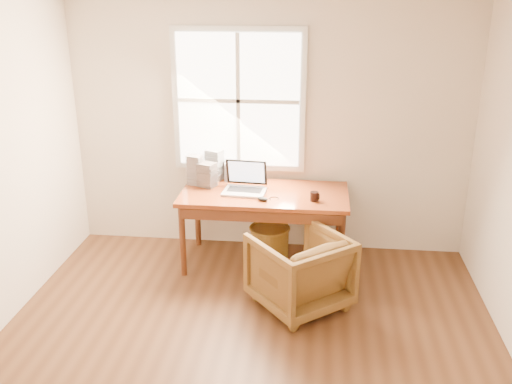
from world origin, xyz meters
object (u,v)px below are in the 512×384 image
(wicker_stool, at_px, (269,245))
(coffee_mug, at_px, (314,196))
(desk, at_px, (264,194))
(laptop, at_px, (244,177))
(cd_stack_a, at_px, (215,165))
(armchair, at_px, (300,271))

(wicker_stool, relative_size, coffee_mug, 4.31)
(desk, relative_size, coffee_mug, 18.34)
(desk, height_order, laptop, laptop)
(cd_stack_a, bearing_deg, laptop, -46.34)
(coffee_mug, bearing_deg, wicker_stool, 150.09)
(wicker_stool, height_order, cd_stack_a, cd_stack_a)
(coffee_mug, bearing_deg, cd_stack_a, 145.99)
(armchair, bearing_deg, desk, -102.92)
(laptop, height_order, coffee_mug, laptop)
(armchair, xyz_separation_m, coffee_mug, (0.10, 0.59, 0.46))
(wicker_stool, bearing_deg, laptop, -171.28)
(armchair, relative_size, laptop, 1.62)
(laptop, bearing_deg, desk, 15.69)
(wicker_stool, height_order, laptop, laptop)
(armchair, relative_size, cd_stack_a, 2.37)
(coffee_mug, bearing_deg, desk, 152.36)
(desk, xyz_separation_m, wicker_stool, (0.05, 0.00, -0.54))
(coffee_mug, distance_m, cd_stack_a, 1.14)
(desk, distance_m, coffee_mug, 0.51)
(armchair, distance_m, cd_stack_a, 1.54)
(desk, height_order, coffee_mug, coffee_mug)
(desk, bearing_deg, armchair, -63.64)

